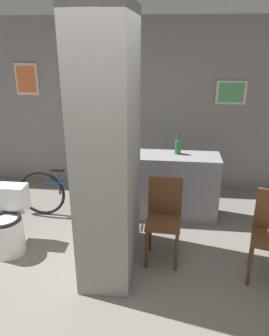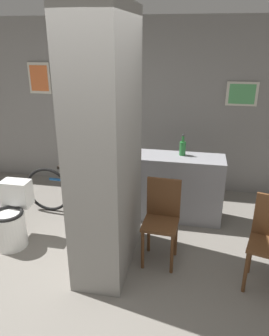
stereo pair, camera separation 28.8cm
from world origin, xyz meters
name	(u,v)px [view 2 (the right image)]	position (x,y,z in m)	size (l,w,h in m)	color
ground_plane	(90,293)	(0.00, 0.00, 0.00)	(14.00, 14.00, 0.00)	slate
wall_back	(139,107)	(0.00, 2.63, 1.30)	(8.00, 0.09, 2.60)	gray
pillar_center	(106,148)	(0.05, 0.57, 1.30)	(0.53, 1.14, 2.60)	gray
counter_shelf	(179,188)	(0.72, 1.63, 0.44)	(1.14, 0.44, 0.88)	gray
toilet	(11,220)	(-1.16, 0.64, 0.31)	(0.37, 0.53, 0.73)	white
chair_near_pillar	(162,217)	(0.60, 0.69, 0.52)	(0.38, 0.38, 0.93)	brown
bicycle	(83,192)	(-0.56, 1.46, 0.34)	(1.68, 0.42, 0.70)	black
bottle_tall	(183,148)	(0.74, 1.70, 0.98)	(0.08, 0.08, 0.28)	#267233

